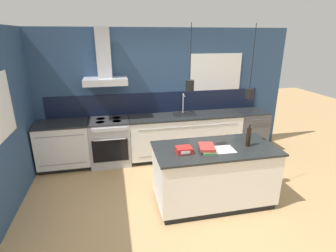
% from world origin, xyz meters
% --- Properties ---
extents(ground_plane, '(16.00, 16.00, 0.00)m').
position_xyz_m(ground_plane, '(0.00, 0.00, 0.00)').
color(ground_plane, tan).
rests_on(ground_plane, ground).
extents(wall_back, '(5.60, 2.12, 2.60)m').
position_xyz_m(wall_back, '(-0.06, 2.00, 1.35)').
color(wall_back, navy).
rests_on(wall_back, ground_plane).
extents(wall_left, '(0.08, 3.80, 2.60)m').
position_xyz_m(wall_left, '(-2.43, 0.70, 1.30)').
color(wall_left, navy).
rests_on(wall_left, ground_plane).
extents(counter_run_left, '(0.97, 0.64, 0.91)m').
position_xyz_m(counter_run_left, '(-1.89, 1.69, 0.46)').
color(counter_run_left, black).
rests_on(counter_run_left, ground_plane).
extents(counter_run_sink, '(2.32, 0.64, 1.32)m').
position_xyz_m(counter_run_sink, '(0.51, 1.69, 0.46)').
color(counter_run_sink, black).
rests_on(counter_run_sink, ground_plane).
extents(oven_range, '(0.77, 0.66, 0.91)m').
position_xyz_m(oven_range, '(-1.02, 1.69, 0.46)').
color(oven_range, '#B5B5BA').
rests_on(oven_range, ground_plane).
extents(dishwasher, '(0.63, 0.65, 0.91)m').
position_xyz_m(dishwasher, '(1.98, 1.69, 0.46)').
color(dishwasher, '#4C4C51').
rests_on(dishwasher, ground_plane).
extents(kitchen_island, '(1.79, 0.88, 0.91)m').
position_xyz_m(kitchen_island, '(0.50, 0.02, 0.46)').
color(kitchen_island, black).
rests_on(kitchen_island, ground_plane).
extents(bottle_on_island, '(0.07, 0.07, 0.34)m').
position_xyz_m(bottle_on_island, '(0.98, -0.03, 1.05)').
color(bottle_on_island, black).
rests_on(bottle_on_island, kitchen_island).
extents(book_stack, '(0.26, 0.35, 0.08)m').
position_xyz_m(book_stack, '(0.33, -0.07, 0.95)').
color(book_stack, '#4C7F4C').
rests_on(book_stack, kitchen_island).
extents(red_supply_box, '(0.21, 0.18, 0.08)m').
position_xyz_m(red_supply_box, '(-0.00, -0.05, 0.95)').
color(red_supply_box, red).
rests_on(red_supply_box, kitchen_island).
extents(paper_pile, '(0.41, 0.28, 0.01)m').
position_xyz_m(paper_pile, '(0.53, -0.08, 0.91)').
color(paper_pile, silver).
rests_on(paper_pile, kitchen_island).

